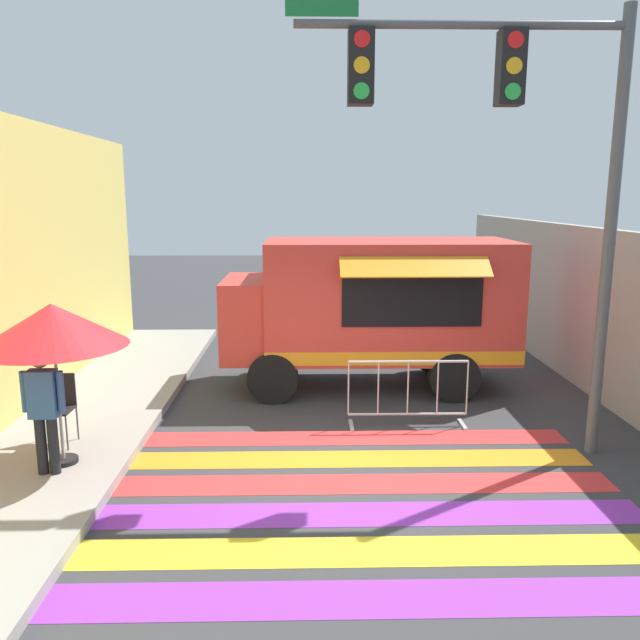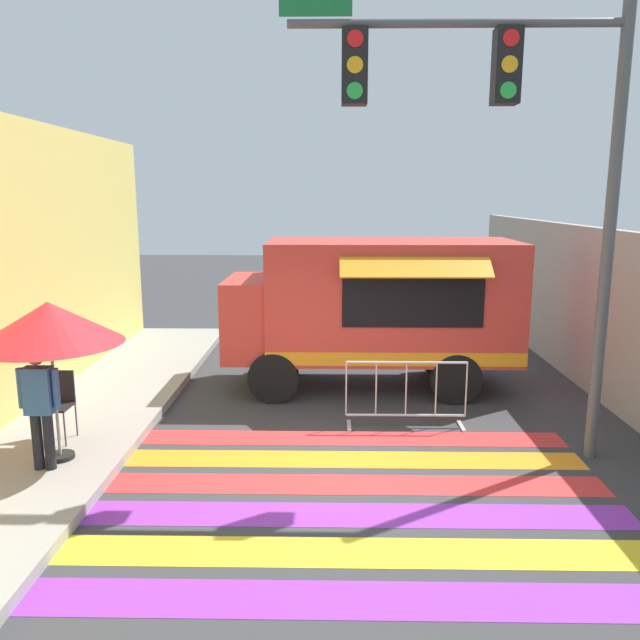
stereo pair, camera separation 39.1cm
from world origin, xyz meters
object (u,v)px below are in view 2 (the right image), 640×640
at_px(vendor_person, 40,402).
at_px(food_truck, 369,303).
at_px(barricade_front, 406,395).
at_px(folding_chair, 57,398).
at_px(patio_umbrella, 49,324).
at_px(traffic_signal_pole, 507,134).

bearing_deg(vendor_person, food_truck, 40.82).
bearing_deg(food_truck, vendor_person, -137.10).
bearing_deg(barricade_front, folding_chair, -169.73).
bearing_deg(patio_umbrella, vendor_person, -100.40).
bearing_deg(traffic_signal_pole, patio_umbrella, -174.79).
height_order(traffic_signal_pole, patio_umbrella, traffic_signal_pole).
xyz_separation_m(food_truck, vendor_person, (-4.35, -4.04, -0.57)).
relative_size(folding_chair, vendor_person, 0.62).
xyz_separation_m(traffic_signal_pole, vendor_person, (-5.85, -0.84, -3.30)).
bearing_deg(barricade_front, vendor_person, -158.15).
xyz_separation_m(traffic_signal_pole, barricade_front, (-1.04, 1.09, -3.81)).
bearing_deg(patio_umbrella, folding_chair, 113.10).
xyz_separation_m(food_truck, patio_umbrella, (-4.29, -3.73, 0.37)).
distance_m(food_truck, folding_chair, 5.56).
relative_size(patio_umbrella, vendor_person, 1.34).
bearing_deg(folding_chair, food_truck, 22.53).
height_order(food_truck, patio_umbrella, food_truck).
xyz_separation_m(food_truck, folding_chair, (-4.59, -3.03, -0.86)).
height_order(food_truck, traffic_signal_pole, traffic_signal_pole).
distance_m(food_truck, patio_umbrella, 5.69).
relative_size(folding_chair, barricade_front, 0.52).
bearing_deg(vendor_person, barricade_front, 19.76).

